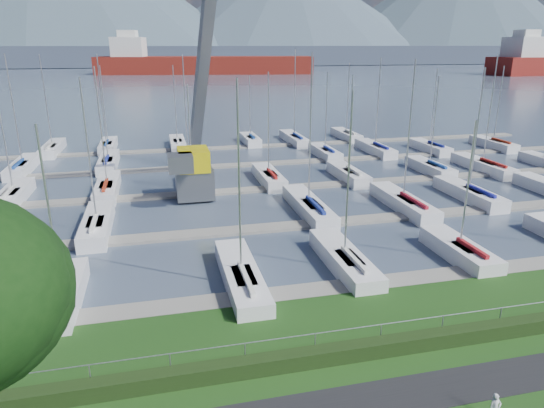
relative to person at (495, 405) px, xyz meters
name	(u,v)px	position (x,y,z in m)	size (l,w,h in m)	color
path	(365,402)	(-4.12, 1.83, -0.57)	(160.00, 2.00, 0.04)	black
water	(165,70)	(-4.12, 264.83, -0.98)	(800.00, 540.00, 0.20)	#475468
hedge	(340,353)	(-4.12, 4.43, -0.23)	(80.00, 0.70, 0.70)	#1D3112
fence	(338,330)	(-4.12, 4.83, 0.62)	(0.04, 0.04, 80.00)	#999DA1
foothill	(162,55)	(-4.12, 334.83, 5.42)	(900.00, 80.00, 12.00)	#3D4659
docks	(237,191)	(-4.12, 30.83, -0.80)	(90.00, 41.60, 0.25)	slate
person	(495,405)	(0.00, 0.00, 0.00)	(0.43, 0.28, 1.17)	silver
crane	(196,133)	(-7.61, 30.79, 4.74)	(5.46, 13.21, 22.35)	slate
cargo_ship_mid	(196,65)	(9.25, 225.34, 2.96)	(100.85, 33.81, 21.50)	maroon
sailboat_fleet	(202,127)	(-6.80, 33.89, 4.78)	(75.93, 49.81, 12.88)	navy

